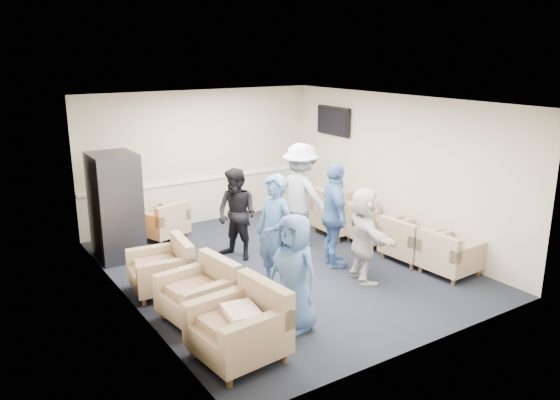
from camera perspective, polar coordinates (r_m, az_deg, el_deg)
floor at (r=9.04m, az=0.19°, el=-7.01°), size 6.00×6.00×0.00m
ceiling at (r=8.39m, az=0.20°, el=10.30°), size 6.00×6.00×0.00m
back_wall at (r=11.19m, az=-8.26°, el=4.43°), size 5.00×0.02×2.70m
front_wall at (r=6.42m, az=15.03°, el=-4.17°), size 5.00×0.02×2.70m
left_wall at (r=7.59m, az=-15.82°, el=-1.22°), size 0.02×6.00×2.70m
right_wall at (r=10.17m, az=12.10°, el=3.15°), size 0.02×6.00×2.70m
chair_rail at (r=11.27m, az=-8.13°, el=2.17°), size 4.98×0.04×0.06m
tv at (r=11.33m, az=5.60°, el=8.22°), size 0.10×1.00×0.58m
armchair_left_near at (r=6.42m, az=-3.92°, el=-13.26°), size 1.01×1.01×0.74m
armchair_left_mid at (r=7.34m, az=-8.19°, el=-9.78°), size 0.94×0.94×0.68m
armchair_left_far at (r=8.23m, az=-11.98°, el=-7.20°), size 0.92×0.92×0.66m
armchair_right_near at (r=9.04m, az=17.17°, el=-5.62°), size 0.81×0.81×0.62m
armchair_right_midnear at (r=9.49m, az=13.27°, el=-4.29°), size 0.82×0.82×0.63m
armchair_right_midfar at (r=10.13m, az=9.48°, el=-2.86°), size 0.82×0.82×0.62m
armchair_right_far at (r=10.56m, az=6.32°, el=-1.58°), size 1.00×1.00×0.76m
armchair_corner at (r=10.49m, az=-12.03°, el=-2.37°), size 0.99×0.99×0.62m
vending_machine at (r=9.60m, az=-16.79°, el=-0.62°), size 0.74×0.86×1.81m
backpack at (r=7.88m, az=-8.11°, el=-8.89°), size 0.28×0.23×0.43m
pillow at (r=6.32m, az=-4.05°, el=-11.81°), size 0.42×0.52×0.14m
person_front_left at (r=6.86m, az=1.48°, el=-7.62°), size 0.66×0.84×1.52m
person_mid_left at (r=7.92m, az=-0.57°, el=-3.54°), size 0.59×0.73×1.75m
person_back_left at (r=9.19m, az=-4.52°, el=-1.51°), size 0.84×0.93×1.56m
person_back_right at (r=9.78m, az=2.22°, el=0.51°), size 1.03×1.36×1.87m
person_mid_right at (r=8.85m, az=5.72°, el=-1.62°), size 0.78×1.10×1.74m
person_front_right at (r=8.38m, az=8.81°, el=-3.63°), size 0.83×1.44×1.48m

